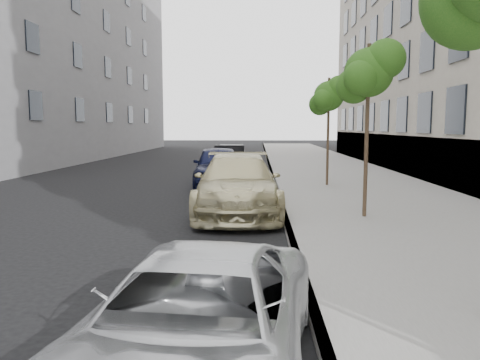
# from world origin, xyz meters

# --- Properties ---
(sidewalk) EXTENTS (6.40, 72.00, 0.14)m
(sidewalk) POSITION_xyz_m (4.30, 24.00, 0.07)
(sidewalk) COLOR gray
(sidewalk) RESTS_ON ground
(curb) EXTENTS (0.15, 72.00, 0.14)m
(curb) POSITION_xyz_m (1.18, 24.00, 0.07)
(curb) COLOR #9E9B93
(curb) RESTS_ON ground
(tree_mid) EXTENTS (1.59, 1.39, 4.40)m
(tree_mid) POSITION_xyz_m (3.23, 8.00, 3.75)
(tree_mid) COLOR #38281C
(tree_mid) RESTS_ON sidewalk
(tree_far) EXTENTS (1.55, 1.35, 4.22)m
(tree_far) POSITION_xyz_m (3.23, 14.50, 3.59)
(tree_far) COLOR #38281C
(tree_far) RESTS_ON sidewalk
(minivan) EXTENTS (2.50, 4.61, 1.23)m
(minivan) POSITION_xyz_m (-0.10, 0.16, 0.61)
(minivan) COLOR silver
(minivan) RESTS_ON ground
(suv) EXTENTS (2.52, 5.73, 1.64)m
(suv) POSITION_xyz_m (-0.10, 9.04, 0.82)
(suv) COLOR #C5BB8C
(suv) RESTS_ON ground
(sedan_blue) EXTENTS (2.35, 5.00, 1.65)m
(sedan_blue) POSITION_xyz_m (-1.13, 14.89, 0.83)
(sedan_blue) COLOR black
(sedan_blue) RESTS_ON ground
(sedan_black) EXTENTS (1.68, 4.47, 1.46)m
(sedan_black) POSITION_xyz_m (-0.99, 20.13, 0.73)
(sedan_black) COLOR black
(sedan_black) RESTS_ON ground
(sedan_rear) EXTENTS (1.97, 4.53, 1.30)m
(sedan_rear) POSITION_xyz_m (-1.23, 25.62, 0.65)
(sedan_rear) COLOR gray
(sedan_rear) RESTS_ON ground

